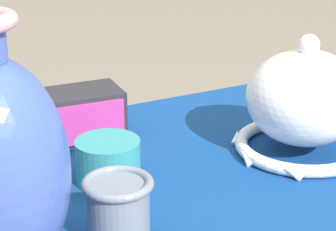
% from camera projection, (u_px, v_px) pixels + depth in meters
% --- Properties ---
extents(display_table, '(1.32, 0.60, 0.79)m').
position_uv_depth(display_table, '(136.00, 229.00, 1.07)').
color(display_table, '#38383D').
rests_on(display_table, ground_plane).
extents(vase_dome_bell, '(0.24, 0.24, 0.21)m').
position_uv_depth(vase_dome_bell, '(304.00, 105.00, 1.11)').
color(vase_dome_bell, white).
rests_on(vase_dome_bell, display_table).
extents(mosaic_tile_box, '(0.15, 0.11, 0.09)m').
position_uv_depth(mosaic_tile_box, '(82.00, 114.00, 1.18)').
color(mosaic_tile_box, '#232328').
rests_on(mosaic_tile_box, display_table).
extents(pot_squat_teal, '(0.10, 0.10, 0.07)m').
position_uv_depth(pot_squat_teal, '(108.00, 161.00, 1.02)').
color(pot_squat_teal, teal).
rests_on(pot_squat_teal, display_table).
extents(cup_wide_slate, '(0.09, 0.09, 0.09)m').
position_uv_depth(cup_wide_slate, '(118.00, 209.00, 0.85)').
color(cup_wide_slate, slate).
rests_on(cup_wide_slate, display_table).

